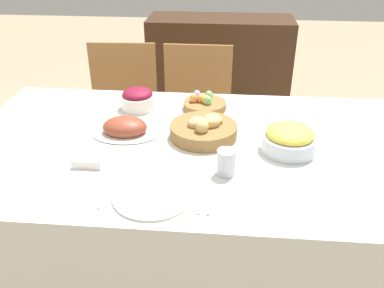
% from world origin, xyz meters
% --- Properties ---
extents(ground_plane, '(12.00, 12.00, 0.00)m').
position_xyz_m(ground_plane, '(0.00, 0.00, 0.00)').
color(ground_plane, tan).
extents(dining_table, '(1.87, 1.07, 0.77)m').
position_xyz_m(dining_table, '(0.00, 0.00, 0.39)').
color(dining_table, silver).
rests_on(dining_table, ground).
extents(chair_far_left, '(0.44, 0.44, 0.91)m').
position_xyz_m(chair_far_left, '(-0.50, 0.85, 0.49)').
color(chair_far_left, olive).
rests_on(chair_far_left, ground).
extents(chair_far_center, '(0.42, 0.42, 0.91)m').
position_xyz_m(chair_far_center, '(-0.03, 0.85, 0.49)').
color(chair_far_center, olive).
rests_on(chair_far_center, ground).
extents(sideboard, '(1.15, 0.44, 0.88)m').
position_xyz_m(sideboard, '(0.08, 1.86, 0.44)').
color(sideboard, '#3D2616').
rests_on(sideboard, ground).
extents(bread_basket, '(0.28, 0.28, 0.10)m').
position_xyz_m(bread_basket, '(0.06, 0.06, 0.81)').
color(bread_basket, olive).
rests_on(bread_basket, dining_table).
extents(egg_basket, '(0.21, 0.21, 0.08)m').
position_xyz_m(egg_basket, '(0.04, 0.35, 0.80)').
color(egg_basket, olive).
rests_on(egg_basket, dining_table).
extents(ham_platter, '(0.29, 0.20, 0.08)m').
position_xyz_m(ham_platter, '(-0.27, 0.05, 0.80)').
color(ham_platter, silver).
rests_on(ham_platter, dining_table).
extents(pineapple_bowl, '(0.22, 0.22, 0.11)m').
position_xyz_m(pineapple_bowl, '(0.40, -0.03, 0.82)').
color(pineapple_bowl, silver).
rests_on(pineapple_bowl, dining_table).
extents(beet_salad_bowl, '(0.17, 0.17, 0.10)m').
position_xyz_m(beet_salad_bowl, '(-0.27, 0.32, 0.82)').
color(beet_salad_bowl, silver).
rests_on(beet_salad_bowl, dining_table).
extents(dinner_plate, '(0.26, 0.26, 0.01)m').
position_xyz_m(dinner_plate, '(-0.08, -0.37, 0.78)').
color(dinner_plate, silver).
rests_on(dinner_plate, dining_table).
extents(fork, '(0.01, 0.17, 0.00)m').
position_xyz_m(fork, '(-0.24, -0.37, 0.77)').
color(fork, '#B7B7BC').
rests_on(fork, dining_table).
extents(knife, '(0.01, 0.17, 0.00)m').
position_xyz_m(knife, '(0.08, -0.37, 0.77)').
color(knife, '#B7B7BC').
rests_on(knife, dining_table).
extents(spoon, '(0.01, 0.17, 0.00)m').
position_xyz_m(spoon, '(0.11, -0.37, 0.77)').
color(spoon, '#B7B7BC').
rests_on(spoon, dining_table).
extents(drinking_cup, '(0.07, 0.07, 0.09)m').
position_xyz_m(drinking_cup, '(0.16, -0.21, 0.82)').
color(drinking_cup, silver).
rests_on(drinking_cup, dining_table).
extents(butter_dish, '(0.11, 0.07, 0.03)m').
position_xyz_m(butter_dish, '(-0.35, -0.20, 0.79)').
color(butter_dish, silver).
rests_on(butter_dish, dining_table).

